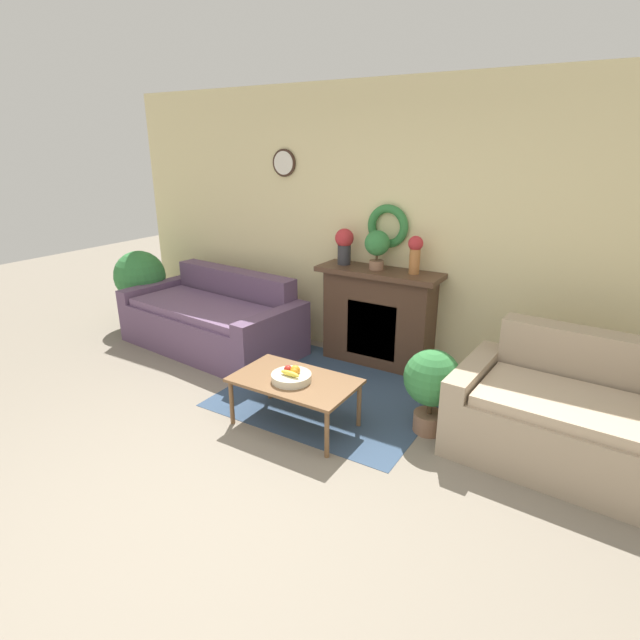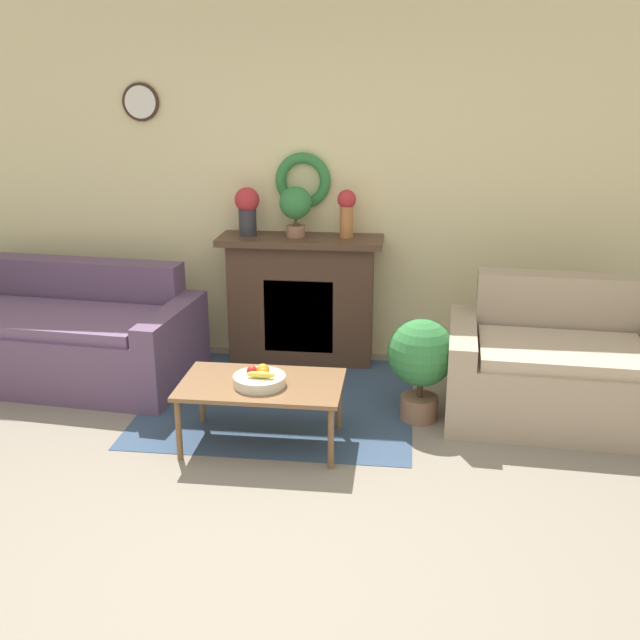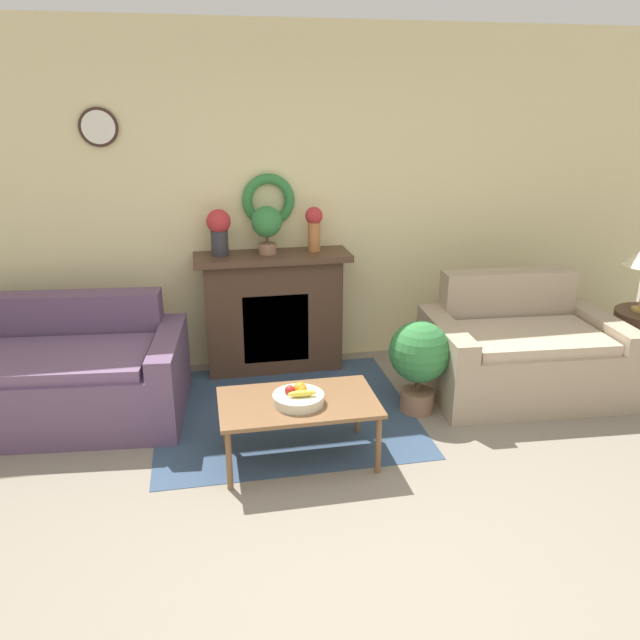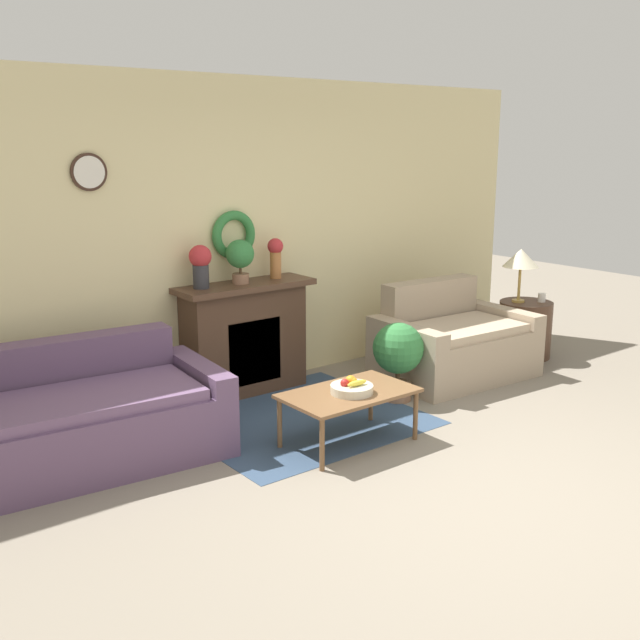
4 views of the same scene
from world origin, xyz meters
TOP-DOWN VIEW (x-y plane):
  - ground_plane at (0.00, 0.00)m, footprint 16.00×16.00m
  - floor_rug at (-0.14, 1.81)m, footprint 1.80×1.68m
  - wall_back at (-0.00, 2.82)m, footprint 6.80×0.15m
  - fireplace at (-0.11, 2.61)m, footprint 1.23×0.41m
  - couch_left at (-1.83, 2.07)m, footprint 2.07×1.16m
  - loveseat_right at (1.68, 1.81)m, footprint 1.45×1.02m
  - coffee_table at (-0.14, 1.17)m, footprint 0.96×0.58m
  - fruit_bowl at (-0.14, 1.13)m, footprint 0.31×0.31m
  - side_table_by_loveseat at (2.74, 1.79)m, footprint 0.53×0.53m
  - table_lamp at (2.67, 1.84)m, footprint 0.36×0.36m
  - mug at (2.86, 1.70)m, footprint 0.08×0.08m
  - vase_on_mantel_left at (-0.51, 2.62)m, footprint 0.19×0.19m
  - vase_on_mantel_right at (0.23, 2.62)m, footprint 0.14×0.14m
  - potted_plant_on_mantel at (-0.14, 2.60)m, footprint 0.24×0.24m
  - potted_plant_floor_by_loveseat at (0.80, 1.63)m, footprint 0.43×0.43m

SIDE VIEW (x-z plane):
  - ground_plane at x=0.00m, z-range 0.00..0.00m
  - floor_rug at x=-0.14m, z-range 0.00..0.01m
  - side_table_by_loveseat at x=2.74m, z-range 0.00..0.57m
  - couch_left at x=-1.83m, z-range -0.10..0.70m
  - loveseat_right at x=1.68m, z-range -0.12..0.74m
  - coffee_table at x=-0.14m, z-range 0.16..0.56m
  - potted_plant_floor_by_loveseat at x=0.80m, z-range 0.08..0.76m
  - fruit_bowl at x=-0.14m, z-range 0.38..0.50m
  - fireplace at x=-0.11m, z-range 0.01..0.99m
  - mug at x=2.86m, z-range 0.57..0.66m
  - table_lamp at x=2.67m, z-range 0.74..1.28m
  - vase_on_mantel_left at x=-0.51m, z-range 1.01..1.37m
  - vase_on_mantel_right at x=0.23m, z-range 1.01..1.37m
  - potted_plant_on_mantel at x=-0.14m, z-range 1.03..1.40m
  - wall_back at x=0.00m, z-range 0.00..2.70m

